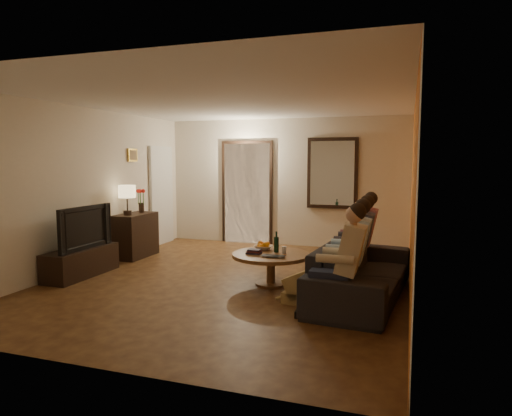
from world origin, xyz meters
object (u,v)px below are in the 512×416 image
(person_b, at_px, (352,256))
(dog, at_px, (303,282))
(table_lamp, at_px, (127,200))
(tv_stand, at_px, (81,262))
(bowl, at_px, (264,248))
(tv, at_px, (80,227))
(person_a, at_px, (345,267))
(dresser, at_px, (135,235))
(coffee_table, at_px, (271,269))
(wine_bottle, at_px, (276,242))
(person_d, at_px, (361,240))
(sofa, at_px, (362,271))
(person_c, at_px, (357,247))
(laptop, at_px, (272,257))

(person_b, xyz_separation_m, dog, (-0.55, -0.23, -0.32))
(table_lamp, xyz_separation_m, tv_stand, (0.00, -1.24, -0.85))
(bowl, bearing_deg, tv, -166.04)
(person_a, bearing_deg, person_b, 90.00)
(dresser, height_order, person_a, person_a)
(bowl, bearing_deg, dog, -50.21)
(dresser, bearing_deg, dog, -26.63)
(tv, distance_m, dog, 3.55)
(coffee_table, relative_size, wine_bottle, 3.54)
(dresser, height_order, bowl, dresser)
(person_d, relative_size, wine_bottle, 3.87)
(dog, bearing_deg, dresser, 162.58)
(tv, relative_size, sofa, 0.47)
(person_d, bearing_deg, person_a, -90.00)
(person_a, distance_m, wine_bottle, 1.66)
(dog, bearing_deg, coffee_table, 139.15)
(tv_stand, bearing_deg, person_a, -9.28)
(table_lamp, bearing_deg, sofa, -13.59)
(tv_stand, bearing_deg, tv, 90.00)
(tv, xyz_separation_m, sofa, (4.16, 0.24, -0.40))
(tv, bearing_deg, wine_bottle, -79.35)
(sofa, bearing_deg, person_d, 12.17)
(person_a, distance_m, person_b, 0.60)
(person_b, bearing_deg, coffee_table, 156.41)
(tv_stand, bearing_deg, person_c, 7.53)
(dresser, relative_size, table_lamp, 1.64)
(person_c, bearing_deg, dog, -123.63)
(wine_bottle, bearing_deg, person_b, -28.57)
(dresser, bearing_deg, tv, -90.00)
(person_b, bearing_deg, laptop, 167.72)
(person_a, distance_m, person_d, 1.80)
(person_d, bearing_deg, person_c, -90.00)
(table_lamp, distance_m, bowl, 2.82)
(dog, height_order, coffee_table, dog)
(tv, bearing_deg, coffee_table, -81.09)
(person_b, height_order, coffee_table, person_b)
(tv, height_order, dog, tv)
(laptop, bearing_deg, tv_stand, -176.02)
(person_a, bearing_deg, table_lamp, 154.86)
(dresser, height_order, table_lamp, table_lamp)
(person_b, relative_size, person_c, 1.00)
(sofa, relative_size, bowl, 9.21)
(dresser, xyz_separation_m, person_b, (4.06, -1.53, 0.21))
(tv, xyz_separation_m, laptop, (2.98, 0.17, -0.29))
(tv, relative_size, wine_bottle, 3.64)
(table_lamp, height_order, person_a, table_lamp)
(sofa, bearing_deg, person_a, 179.49)
(tv_stand, distance_m, person_a, 4.13)
(table_lamp, distance_m, wine_bottle, 3.05)
(tv, xyz_separation_m, person_c, (4.06, 0.54, -0.15))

